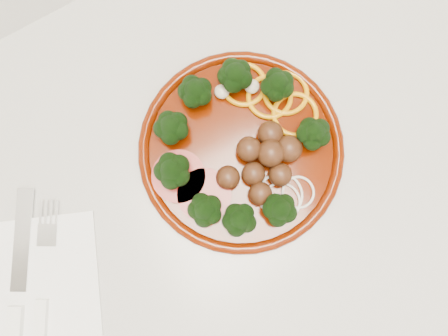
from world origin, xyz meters
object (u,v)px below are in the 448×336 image
knife (16,312)px  fork (41,316)px  napkin (29,289)px  plate (240,149)px

knife → fork: bearing=-97.0°
knife → fork: 0.03m
napkin → knife: size_ratio=0.81×
plate → knife: 0.33m
napkin → knife: (-0.02, -0.02, 0.01)m
plate → napkin: bearing=-176.4°
napkin → fork: (0.00, -0.04, 0.01)m
plate → fork: size_ratio=1.38×
fork → plate: bearing=-49.5°
plate → knife: bearing=-173.8°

